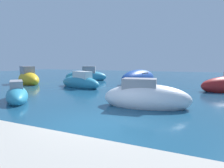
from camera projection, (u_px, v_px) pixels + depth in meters
ground at (95, 125)px, 6.49m from camera, size 80.00×80.00×0.00m
moored_boat_0 at (80, 82)px, 16.25m from camera, size 4.98×2.82×1.74m
moored_boat_1 at (139, 78)px, 19.18m from camera, size 3.61×5.89×1.89m
moored_boat_2 at (17, 95)px, 10.57m from camera, size 3.53×3.17×1.39m
moored_boat_3 at (146, 98)px, 9.09m from camera, size 4.54×2.26×1.77m
moored_boat_6 at (28, 78)px, 19.13m from camera, size 5.18×3.99×2.18m
moored_boat_7 at (86, 76)px, 22.45m from camera, size 5.33×3.67×2.11m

